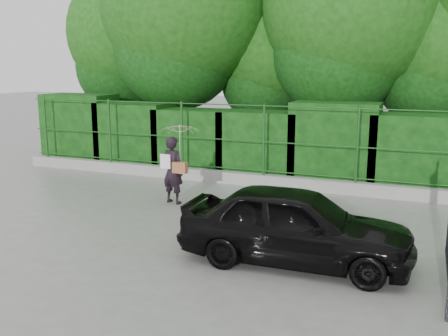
% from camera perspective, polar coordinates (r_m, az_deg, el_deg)
% --- Properties ---
extents(ground, '(80.00, 80.00, 0.00)m').
position_cam_1_polar(ground, '(8.98, -6.84, -8.15)').
color(ground, gray).
extents(kerb, '(14.00, 0.25, 0.30)m').
position_cam_1_polar(kerb, '(12.90, 2.80, -1.28)').
color(kerb, '#9E9E99').
rests_on(kerb, ground).
extents(fence, '(14.13, 0.06, 1.80)m').
position_cam_1_polar(fence, '(12.63, 3.80, 3.28)').
color(fence, '#1B4A19').
rests_on(fence, kerb).
extents(hedge, '(14.20, 1.20, 2.15)m').
position_cam_1_polar(hedge, '(13.72, 3.65, 2.97)').
color(hedge, black).
rests_on(hedge, ground).
extents(trees, '(17.10, 6.15, 8.08)m').
position_cam_1_polar(trees, '(15.49, 11.32, 17.30)').
color(trees, black).
rests_on(trees, ground).
extents(woman, '(0.90, 0.91, 1.78)m').
position_cam_1_polar(woman, '(11.02, -5.35, 1.91)').
color(woman, black).
rests_on(woman, ground).
extents(car, '(3.61, 1.54, 1.22)m').
position_cam_1_polar(car, '(7.83, 8.16, -6.46)').
color(car, black).
rests_on(car, ground).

